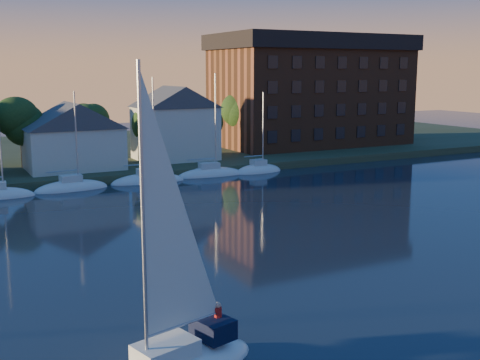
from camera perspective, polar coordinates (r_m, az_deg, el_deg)
shoreline_land at (r=94.96m, az=-14.20°, el=2.26°), size 160.00×50.00×2.00m
wooden_dock at (r=73.05m, az=-9.92°, el=0.07°), size 120.00×3.00×1.00m
clubhouse_centre at (r=75.60m, az=-15.55°, el=4.12°), size 11.55×8.40×8.08m
clubhouse_east at (r=81.48m, az=-6.20°, el=5.47°), size 10.50×8.40×9.80m
condo_block at (r=98.79m, az=6.76°, el=8.50°), size 31.00×17.00×17.40m
tree_line at (r=83.21m, az=-11.10°, el=6.25°), size 93.40×5.40×8.90m
moored_fleet at (r=67.47m, az=-18.86°, el=-1.09°), size 63.50×2.40×12.05m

